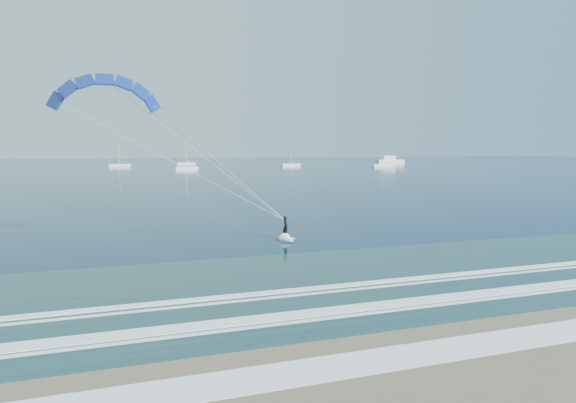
# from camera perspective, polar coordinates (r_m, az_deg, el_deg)

# --- Properties ---
(ground) EXTENTS (900.00, 900.00, 0.00)m
(ground) POSITION_cam_1_polar(r_m,az_deg,el_deg) (23.89, 23.25, -13.66)
(ground) COLOR #07273F
(ground) RESTS_ON ground
(kitesurfer_rig) EXTENTS (20.61, 4.98, 14.25)m
(kitesurfer_rig) POSITION_cam_1_polar(r_m,az_deg,el_deg) (40.55, -10.04, 5.37)
(kitesurfer_rig) COLOR orange
(kitesurfer_rig) RESTS_ON ground
(motor_yacht) EXTENTS (15.51, 4.14, 6.34)m
(motor_yacht) POSITION_cam_1_polar(r_m,az_deg,el_deg) (283.31, 11.22, 4.47)
(motor_yacht) COLOR silver
(motor_yacht) RESTS_ON ground
(sailboat_0) EXTENTS (8.98, 2.40, 12.07)m
(sailboat_0) POSITION_cam_1_polar(r_m,az_deg,el_deg) (241.90, -18.22, 3.85)
(sailboat_0) COLOR silver
(sailboat_0) RESTS_ON ground
(sailboat_1) EXTENTS (8.40, 2.40, 11.70)m
(sailboat_1) POSITION_cam_1_polar(r_m,az_deg,el_deg) (199.45, -11.22, 3.67)
(sailboat_1) COLOR silver
(sailboat_1) RESTS_ON ground
(sailboat_2) EXTENTS (8.98, 2.40, 12.17)m
(sailboat_2) POSITION_cam_1_polar(r_m,az_deg,el_deg) (266.84, -11.25, 4.18)
(sailboat_2) COLOR silver
(sailboat_2) RESTS_ON ground
(sailboat_3) EXTENTS (8.74, 2.40, 11.93)m
(sailboat_3) POSITION_cam_1_polar(r_m,az_deg,el_deg) (237.99, 0.30, 4.11)
(sailboat_3) COLOR silver
(sailboat_3) RESTS_ON ground
(sailboat_4) EXTENTS (9.18, 2.40, 12.38)m
(sailboat_4) POSITION_cam_1_polar(r_m,az_deg,el_deg) (234.80, 10.38, 3.99)
(sailboat_4) COLOR silver
(sailboat_4) RESTS_ON ground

